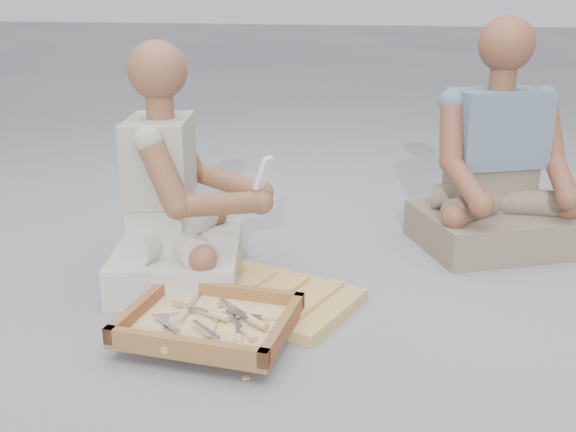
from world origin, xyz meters
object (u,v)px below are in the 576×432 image
at_px(tool_tray, 210,322).
at_px(companion, 497,174).
at_px(carved_panel, 266,296).
at_px(craftsman, 175,203).

bearing_deg(tool_tray, companion, 57.34).
bearing_deg(companion, carved_panel, 17.33).
bearing_deg(companion, tool_tray, 23.70).
xyz_separation_m(carved_panel, companion, (0.67, 0.82, 0.28)).
relative_size(tool_tray, craftsman, 0.60).
xyz_separation_m(craftsman, companion, (1.03, 0.76, 0.02)).
height_order(carved_panel, companion, companion).
xyz_separation_m(tool_tray, companion, (0.72, 1.12, 0.24)).
distance_m(carved_panel, companion, 1.10).
height_order(tool_tray, craftsman, craftsman).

